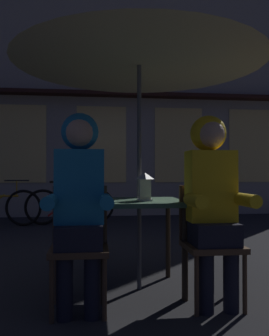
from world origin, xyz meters
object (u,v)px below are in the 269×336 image
object	(u,v)px
chair_left	(80,239)
bicycle_third	(70,205)
person_right_hooded	(212,189)
patio_umbrella	(139,43)
chair_right	(209,237)
cafe_table	(139,212)
lantern	(145,186)
person_left_hooded	(79,190)

from	to	relation	value
chair_left	bicycle_third	size ratio (longest dim) A/B	0.52
chair_left	person_right_hooded	size ratio (longest dim) A/B	0.62
patio_umbrella	chair_left	world-z (taller)	patio_umbrella
chair_left	patio_umbrella	bearing A→B (deg)	37.55
person_right_hooded	bicycle_third	size ratio (longest dim) A/B	0.84
bicycle_third	chair_right	bearing A→B (deg)	-73.43
person_right_hooded	chair_right	bearing A→B (deg)	90.00
chair_left	bicycle_third	distance (m)	4.31
chair_right	person_right_hooded	xyz separation A→B (m)	(0.00, -0.06, 0.36)
chair_left	bicycle_third	world-z (taller)	chair_left
cafe_table	person_right_hooded	bearing A→B (deg)	-41.57
cafe_table	patio_umbrella	bearing A→B (deg)	0.00
patio_umbrella	lantern	bearing A→B (deg)	-69.75
lantern	chair_left	xyz separation A→B (m)	(-0.51, -0.28, -0.37)
lantern	chair_right	world-z (taller)	lantern
patio_umbrella	person_left_hooded	world-z (taller)	patio_umbrella
person_left_hooded	patio_umbrella	bearing A→B (deg)	41.57
person_right_hooded	bicycle_third	xyz separation A→B (m)	(-1.28, 4.36, -0.50)
lantern	patio_umbrella	bearing A→B (deg)	110.25
chair_left	person_left_hooded	world-z (taller)	person_left_hooded
lantern	person_right_hooded	xyz separation A→B (m)	(0.45, -0.34, -0.01)
cafe_table	lantern	size ratio (longest dim) A/B	3.20
chair_left	chair_right	xyz separation A→B (m)	(0.96, 0.00, 0.00)
lantern	chair_left	size ratio (longest dim) A/B	0.27
cafe_table	person_right_hooded	size ratio (longest dim) A/B	0.53
chair_right	patio_umbrella	bearing A→B (deg)	142.45
person_left_hooded	person_right_hooded	xyz separation A→B (m)	(0.96, 0.00, 0.00)
cafe_table	bicycle_third	xyz separation A→B (m)	(-0.80, 3.93, -0.29)
chair_left	cafe_table	bearing A→B (deg)	37.55
patio_umbrella	person_left_hooded	bearing A→B (deg)	-138.43
person_left_hooded	bicycle_third	bearing A→B (deg)	94.19
patio_umbrella	bicycle_third	bearing A→B (deg)	101.49
cafe_table	patio_umbrella	world-z (taller)	patio_umbrella
lantern	bicycle_third	size ratio (longest dim) A/B	0.14
person_left_hooded	chair_right	bearing A→B (deg)	3.39
chair_right	bicycle_third	bearing A→B (deg)	106.57
patio_umbrella	lantern	distance (m)	1.20
chair_left	bicycle_third	bearing A→B (deg)	94.24
chair_right	person_left_hooded	size ratio (longest dim) A/B	0.62
person_left_hooded	cafe_table	bearing A→B (deg)	41.57
cafe_table	chair_right	bearing A→B (deg)	-37.55
cafe_table	chair_left	xyz separation A→B (m)	(-0.48, -0.37, -0.15)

